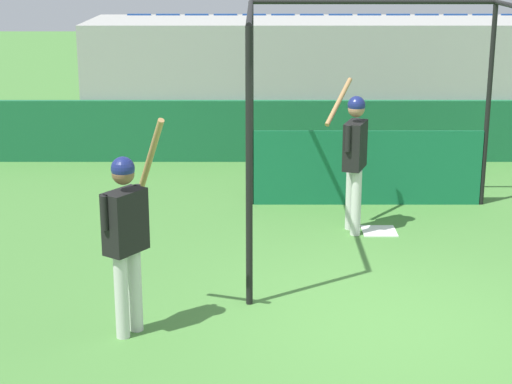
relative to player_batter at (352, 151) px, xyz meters
name	(u,v)px	position (x,y,z in m)	size (l,w,h in m)	color
ground_plane	(389,323)	(0.09, -2.84, -1.08)	(60.00, 60.00, 0.00)	#477F38
outfield_wall	(332,131)	(0.09, 3.79, -0.55)	(24.00, 0.12, 1.06)	#196038
bleacher_section	(327,83)	(0.09, 5.06, 0.08)	(8.70, 2.40, 2.34)	#9E9E99
batting_cage	(374,129)	(0.34, 0.48, 0.18)	(3.39, 3.65, 2.89)	black
home_plate	(377,231)	(0.36, -0.01, -1.08)	(0.44, 0.44, 0.02)	white
player_batter	(352,151)	(0.00, 0.00, 0.00)	(0.58, 0.95, 1.92)	silver
player_waiting	(124,229)	(-2.46, -3.05, -0.03)	(0.60, 0.80, 2.09)	silver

